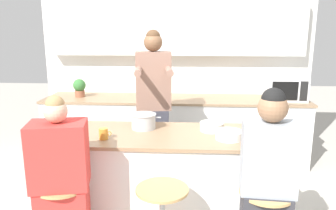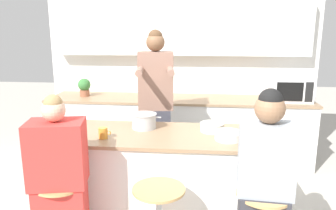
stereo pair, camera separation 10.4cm
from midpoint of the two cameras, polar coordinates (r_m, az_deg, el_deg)
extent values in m
cube|color=silver|center=(4.78, 0.77, 7.57)|extent=(3.84, 0.06, 2.70)
cube|color=white|center=(4.65, 0.72, 13.28)|extent=(3.53, 0.16, 0.75)
cube|color=white|center=(4.59, 0.50, -4.40)|extent=(3.53, 0.67, 0.86)
cube|color=#937556|center=(4.48, 0.51, 1.03)|extent=(3.56, 0.70, 0.03)
cube|color=white|center=(3.13, -1.07, -12.47)|extent=(1.86, 0.73, 0.79)
cube|color=#937556|center=(2.98, -1.10, -5.31)|extent=(1.90, 0.77, 0.03)
cylinder|color=tan|center=(2.69, -19.03, -13.16)|extent=(0.40, 0.40, 0.02)
cylinder|color=tan|center=(2.49, -2.27, -14.51)|extent=(0.40, 0.40, 0.02)
cylinder|color=tan|center=(2.54, 15.64, -14.50)|extent=(0.40, 0.40, 0.02)
cube|color=#383842|center=(3.82, -3.21, -7.50)|extent=(0.35, 0.26, 0.93)
cube|color=#896656|center=(3.62, -3.37, 4.22)|extent=(0.41, 0.26, 0.64)
cylinder|color=#896656|center=(3.32, -6.12, 5.82)|extent=(0.11, 0.36, 0.07)
cylinder|color=#896656|center=(3.32, -0.69, 5.89)|extent=(0.11, 0.36, 0.07)
sphere|color=brown|center=(3.58, -3.46, 10.87)|extent=(0.22, 0.22, 0.20)
sphere|color=#513823|center=(3.58, -3.47, 11.75)|extent=(0.17, 0.17, 0.16)
cube|color=red|center=(2.57, -19.58, -8.21)|extent=(0.46, 0.36, 0.49)
sphere|color=#DBB293|center=(2.47, -20.16, -1.02)|extent=(0.20, 0.20, 0.17)
sphere|color=#A37F51|center=(2.46, -20.25, 0.04)|extent=(0.16, 0.16, 0.14)
cube|color=#9EA8B2|center=(2.42, 16.00, -8.87)|extent=(0.40, 0.25, 0.52)
sphere|color=#936B4C|center=(2.31, 16.56, -0.47)|extent=(0.22, 0.22, 0.20)
sphere|color=black|center=(2.30, 16.65, 0.89)|extent=(0.18, 0.18, 0.16)
cylinder|color=#B7BABC|center=(3.12, -5.23, -2.90)|extent=(0.23, 0.23, 0.14)
cylinder|color=#B7BABC|center=(3.10, -5.26, -1.63)|extent=(0.24, 0.24, 0.01)
cylinder|color=#B7BABC|center=(3.14, -7.77, -2.08)|extent=(0.05, 0.01, 0.01)
cylinder|color=#B7BABC|center=(3.09, -2.70, -2.18)|extent=(0.05, 0.01, 0.01)
cylinder|color=silver|center=(3.07, 6.66, -3.77)|extent=(0.22, 0.22, 0.08)
cylinder|color=white|center=(2.87, 9.55, -5.15)|extent=(0.24, 0.24, 0.07)
cylinder|color=orange|center=(2.88, -12.19, -4.92)|extent=(0.08, 0.08, 0.10)
torus|color=orange|center=(2.87, -11.21, -4.87)|extent=(0.04, 0.01, 0.04)
ellipsoid|color=yellow|center=(3.08, 13.44, -4.29)|extent=(0.13, 0.05, 0.05)
ellipsoid|color=yellow|center=(3.11, 12.75, -4.09)|extent=(0.10, 0.12, 0.05)
ellipsoid|color=yellow|center=(3.12, 13.91, -4.10)|extent=(0.11, 0.11, 0.05)
cube|color=white|center=(4.56, 19.08, 2.71)|extent=(0.52, 0.33, 0.31)
cube|color=black|center=(4.38, 19.07, 2.32)|extent=(0.32, 0.01, 0.24)
cube|color=black|center=(4.45, 21.97, 2.25)|extent=(0.09, 0.01, 0.25)
cylinder|color=#93563D|center=(4.72, -15.72, 1.92)|extent=(0.13, 0.13, 0.09)
sphere|color=#387538|center=(4.70, -15.80, 3.34)|extent=(0.17, 0.17, 0.17)
camera|label=1|loc=(0.05, -91.00, -0.23)|focal=35.00mm
camera|label=2|loc=(0.05, 89.00, 0.23)|focal=35.00mm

